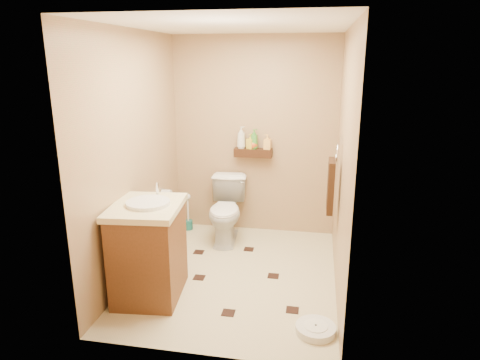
# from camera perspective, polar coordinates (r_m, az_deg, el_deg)

# --- Properties ---
(ground) EXTENTS (2.50, 2.50, 0.00)m
(ground) POSITION_cam_1_polar(r_m,az_deg,el_deg) (4.47, -0.66, -12.47)
(ground) COLOR #C1B38D
(ground) RESTS_ON ground
(wall_back) EXTENTS (2.00, 0.04, 2.40)m
(wall_back) POSITION_cam_1_polar(r_m,az_deg,el_deg) (5.25, 1.92, 5.76)
(wall_back) COLOR #A2865C
(wall_back) RESTS_ON ground
(wall_front) EXTENTS (2.00, 0.04, 2.40)m
(wall_front) POSITION_cam_1_polar(r_m,az_deg,el_deg) (2.87, -5.50, -2.98)
(wall_front) COLOR #A2865C
(wall_front) RESTS_ON ground
(wall_left) EXTENTS (0.04, 2.50, 2.40)m
(wall_left) POSITION_cam_1_polar(r_m,az_deg,el_deg) (4.34, -13.81, 3.15)
(wall_left) COLOR #A2865C
(wall_left) RESTS_ON ground
(wall_right) EXTENTS (0.04, 2.50, 2.40)m
(wall_right) POSITION_cam_1_polar(r_m,az_deg,el_deg) (3.97, 13.59, 2.01)
(wall_right) COLOR #A2865C
(wall_right) RESTS_ON ground
(ceiling) EXTENTS (2.00, 2.50, 0.02)m
(ceiling) POSITION_cam_1_polar(r_m,az_deg,el_deg) (3.94, -0.78, 19.92)
(ceiling) COLOR white
(ceiling) RESTS_ON wall_back
(wall_shelf) EXTENTS (0.46, 0.14, 0.10)m
(wall_shelf) POSITION_cam_1_polar(r_m,az_deg,el_deg) (5.20, 1.77, 3.66)
(wall_shelf) COLOR #3C1B10
(wall_shelf) RESTS_ON wall_back
(floor_accents) EXTENTS (1.23, 1.41, 0.01)m
(floor_accents) POSITION_cam_1_polar(r_m,az_deg,el_deg) (4.42, -0.18, -12.78)
(floor_accents) COLOR black
(floor_accents) RESTS_ON ground
(toilet) EXTENTS (0.48, 0.77, 0.75)m
(toilet) POSITION_cam_1_polar(r_m,az_deg,el_deg) (5.11, -1.84, -4.09)
(toilet) COLOR white
(toilet) RESTS_ON ground
(vanity) EXTENTS (0.67, 0.78, 1.03)m
(vanity) POSITION_cam_1_polar(r_m,az_deg,el_deg) (4.02, -12.07, -9.00)
(vanity) COLOR brown
(vanity) RESTS_ON ground
(bathroom_scale) EXTENTS (0.37, 0.37, 0.07)m
(bathroom_scale) POSITION_cam_1_polar(r_m,az_deg,el_deg) (3.69, 10.05, -18.96)
(bathroom_scale) COLOR silver
(bathroom_scale) RESTS_ON ground
(toilet_brush) EXTENTS (0.11, 0.11, 0.48)m
(toilet_brush) POSITION_cam_1_polar(r_m,az_deg,el_deg) (5.53, -6.93, -4.91)
(toilet_brush) COLOR #175E58
(toilet_brush) RESTS_ON ground
(towel_ring) EXTENTS (0.12, 0.30, 0.76)m
(towel_ring) POSITION_cam_1_polar(r_m,az_deg,el_deg) (4.28, 12.06, -0.45)
(towel_ring) COLOR silver
(towel_ring) RESTS_ON wall_right
(toilet_paper) EXTENTS (0.12, 0.11, 0.12)m
(toilet_paper) POSITION_cam_1_polar(r_m,az_deg,el_deg) (5.05, -9.79, -1.88)
(toilet_paper) COLOR silver
(toilet_paper) RESTS_ON wall_left
(bottle_a) EXTENTS (0.14, 0.14, 0.27)m
(bottle_a) POSITION_cam_1_polar(r_m,az_deg,el_deg) (5.19, 0.16, 5.69)
(bottle_a) COLOR silver
(bottle_a) RESTS_ON wall_shelf
(bottle_b) EXTENTS (0.11, 0.11, 0.18)m
(bottle_b) POSITION_cam_1_polar(r_m,az_deg,el_deg) (5.18, 1.43, 5.19)
(bottle_b) COLOR gold
(bottle_b) RESTS_ON wall_shelf
(bottle_c) EXTENTS (0.12, 0.12, 0.14)m
(bottle_c) POSITION_cam_1_polar(r_m,az_deg,el_deg) (5.18, 1.78, 4.95)
(bottle_c) COLOR #D34F18
(bottle_c) RESTS_ON wall_shelf
(bottle_d) EXTENTS (0.13, 0.13, 0.24)m
(bottle_d) POSITION_cam_1_polar(r_m,az_deg,el_deg) (5.17, 1.89, 5.49)
(bottle_d) COLOR #3D8C2E
(bottle_d) RESTS_ON wall_shelf
(bottle_e) EXTENTS (0.09, 0.09, 0.18)m
(bottle_e) POSITION_cam_1_polar(r_m,az_deg,el_deg) (5.15, 3.68, 5.11)
(bottle_e) COLOR #EFB14F
(bottle_e) RESTS_ON wall_shelf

